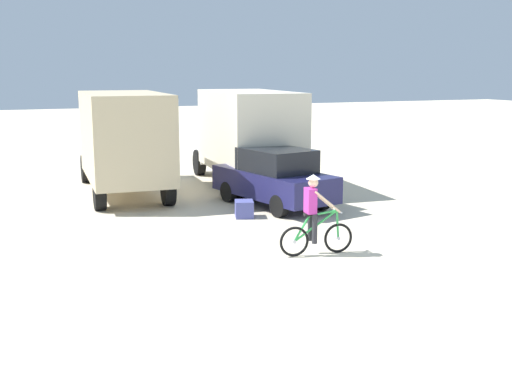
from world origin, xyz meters
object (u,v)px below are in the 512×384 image
Objects in this scene: box_truck_tan_camper at (123,138)px; box_truck_cream_rv at (244,133)px; supply_crate at (244,209)px; cyclist_orange_shirt at (314,218)px; sedan_parked at (274,177)px.

box_truck_tan_camper is 1.00× the size of box_truck_cream_rv.
supply_crate is (-1.91, -4.69, -1.64)m from box_truck_cream_rv.
box_truck_cream_rv is at bearing 77.92° from cyclist_orange_shirt.
cyclist_orange_shirt is at bearing -102.08° from box_truck_cream_rv.
sedan_parked is 5.22m from cyclist_orange_shirt.
box_truck_tan_camper is 1.54× the size of sedan_parked.
box_truck_cream_rv is 5.32m from supply_crate.
cyclist_orange_shirt reaches higher than supply_crate.
box_truck_cream_rv is 3.80× the size of cyclist_orange_shirt.
supply_crate is (2.38, -4.74, -1.64)m from box_truck_tan_camper.
box_truck_cream_rv is at bearing 67.80° from supply_crate.
sedan_parked reaches higher than supply_crate.
box_truck_tan_camper reaches higher than supply_crate.
box_truck_cream_rv reaches higher than supply_crate.
cyclist_orange_shirt reaches higher than sedan_parked.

